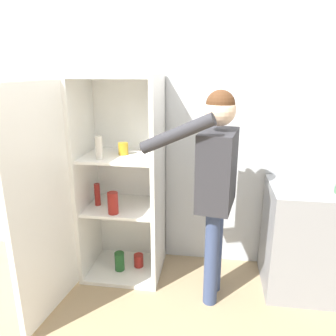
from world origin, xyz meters
name	(u,v)px	position (x,y,z in m)	size (l,w,h in m)	color
ground_plane	(150,322)	(0.00, 0.00, 0.00)	(12.00, 12.00, 0.00)	tan
wall_back	(169,132)	(0.00, 0.98, 1.27)	(7.00, 0.06, 2.55)	silver
refrigerator	(106,185)	(-0.47, 0.54, 0.89)	(0.83, 1.26, 1.81)	white
person	(216,174)	(0.45, 0.39, 1.08)	(0.72, 0.58, 1.71)	#384770
counter	(313,239)	(1.28, 0.62, 0.46)	(0.78, 0.61, 0.93)	gray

